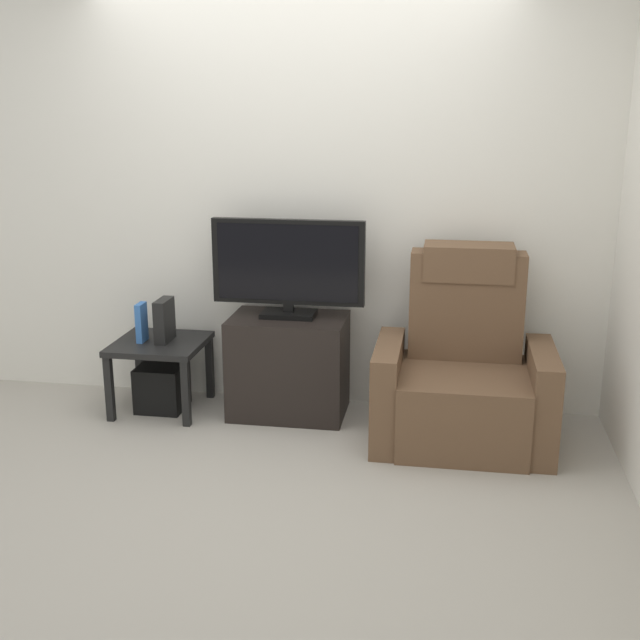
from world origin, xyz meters
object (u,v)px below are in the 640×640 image
object	(u,v)px
television	(288,266)
recliner_armchair	(464,376)
book_upright	(142,322)
game_console	(164,320)
tv_stand	(289,366)
subwoofer_box	(162,387)
side_table	(160,352)

from	to	relation	value
television	recliner_armchair	bearing A→B (deg)	-11.65
recliner_armchair	book_upright	distance (m)	1.95
television	game_console	world-z (taller)	television
tv_stand	game_console	xyz separation A→B (m)	(-0.76, -0.04, 0.26)
television	subwoofer_box	xyz separation A→B (m)	(-0.79, -0.07, -0.78)
subwoofer_box	side_table	bearing A→B (deg)	-90.00
book_upright	television	bearing A→B (deg)	5.96
side_table	book_upright	size ratio (longest dim) A/B	2.26
recliner_armchair	game_console	bearing A→B (deg)	169.21
tv_stand	book_upright	world-z (taller)	book_upright
television	side_table	bearing A→B (deg)	-174.72
side_table	television	bearing A→B (deg)	5.28
tv_stand	television	size ratio (longest dim) A/B	0.76
television	tv_stand	bearing A→B (deg)	-90.00
side_table	book_upright	world-z (taller)	book_upright
tv_stand	book_upright	bearing A→B (deg)	-175.23
book_upright	subwoofer_box	bearing A→B (deg)	11.31
side_table	subwoofer_box	world-z (taller)	side_table
recliner_armchair	game_console	xyz separation A→B (m)	(-1.80, 0.15, 0.20)
tv_stand	subwoofer_box	bearing A→B (deg)	-176.07
recliner_armchair	side_table	world-z (taller)	recliner_armchair
subwoofer_box	game_console	xyz separation A→B (m)	(0.04, 0.01, 0.43)
television	book_upright	bearing A→B (deg)	-174.04
television	book_upright	world-z (taller)	television
recliner_armchair	game_console	size ratio (longest dim) A/B	4.12
recliner_armchair	book_upright	size ratio (longest dim) A/B	4.51
book_upright	game_console	size ratio (longest dim) A/B	0.91
recliner_armchair	subwoofer_box	bearing A→B (deg)	169.62
subwoofer_box	television	bearing A→B (deg)	5.28
side_table	game_console	distance (m)	0.20
television	subwoofer_box	bearing A→B (deg)	-174.72
side_table	game_console	bearing A→B (deg)	15.95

